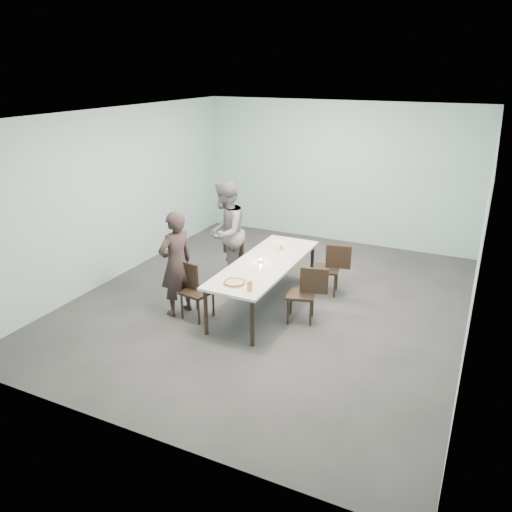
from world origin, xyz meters
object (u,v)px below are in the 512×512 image
at_px(diner_near, 176,264).
at_px(amber_tumbler, 281,248).
at_px(chair_near_right, 306,290).
at_px(water_tumbler, 250,288).
at_px(diner_far, 226,233).
at_px(side_plate, 256,279).
at_px(chair_far_right, 331,266).
at_px(pizza, 235,283).
at_px(chair_near_left, 193,286).
at_px(tealight, 260,261).
at_px(table, 265,266).
at_px(chair_far_left, 238,254).
at_px(beer_glass, 250,286).

relative_size(diner_near, amber_tumbler, 20.74).
distance_m(chair_near_right, water_tumbler, 1.04).
height_order(diner_far, side_plate, diner_far).
bearing_deg(chair_far_right, pizza, 54.12).
bearing_deg(chair_near_left, diner_near, -168.20).
relative_size(chair_near_right, tealight, 15.54).
height_order(chair_far_right, side_plate, chair_far_right).
relative_size(table, chair_far_right, 2.99).
xyz_separation_m(chair_far_right, pizza, (-0.87, -1.85, 0.27)).
relative_size(pizza, side_plate, 1.89).
relative_size(chair_far_left, side_plate, 4.83).
bearing_deg(amber_tumbler, side_plate, -83.76).
relative_size(table, amber_tumbler, 32.53).
distance_m(pizza, side_plate, 0.35).
relative_size(chair_near_right, chair_far_right, 1.00).
xyz_separation_m(chair_near_left, diner_far, (-0.19, 1.42, 0.41)).
bearing_deg(water_tumbler, chair_far_left, 121.51).
bearing_deg(beer_glass, table, 103.33).
bearing_deg(chair_far_left, chair_near_right, -22.70).
relative_size(beer_glass, amber_tumbler, 1.88).
bearing_deg(beer_glass, amber_tumbler, 97.98).
xyz_separation_m(chair_near_right, beer_glass, (-0.53, -0.86, 0.32)).
distance_m(table, tealight, 0.11).
distance_m(chair_far_left, pizza, 1.89).
relative_size(table, tealight, 46.48).
xyz_separation_m(table, chair_far_left, (-0.86, 0.75, -0.19)).
xyz_separation_m(diner_near, water_tumbler, (1.37, -0.24, -0.03)).
xyz_separation_m(table, pizza, (-0.05, -0.94, 0.08)).
height_order(chair_near_right, diner_near, diner_near).
bearing_deg(table, side_plate, -76.77).
bearing_deg(amber_tumbler, chair_far_right, 19.26).
xyz_separation_m(chair_far_left, water_tumbler, (1.11, -1.80, 0.29)).
bearing_deg(diner_near, tealight, 146.99).
height_order(pizza, side_plate, pizza).
xyz_separation_m(table, diner_far, (-1.03, 0.61, 0.22)).
distance_m(side_plate, amber_tumbler, 1.30).
xyz_separation_m(table, chair_near_left, (-0.84, -0.81, -0.19)).
relative_size(chair_near_left, tealight, 15.54).
distance_m(chair_far_left, water_tumbler, 2.14).
distance_m(chair_far_left, beer_glass, 2.15).
bearing_deg(beer_glass, diner_far, 127.47).
bearing_deg(tealight, beer_glass, -72.92).
relative_size(beer_glass, water_tumbler, 1.67).
distance_m(diner_near, tealight, 1.32).
xyz_separation_m(chair_far_left, tealight, (0.79, -0.77, 0.27)).
distance_m(table, chair_near_right, 0.83).
relative_size(chair_near_right, pizza, 2.56).
distance_m(table, diner_far, 1.22).
relative_size(chair_far_left, chair_near_right, 1.00).
bearing_deg(diner_far, chair_near_left, -0.60).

